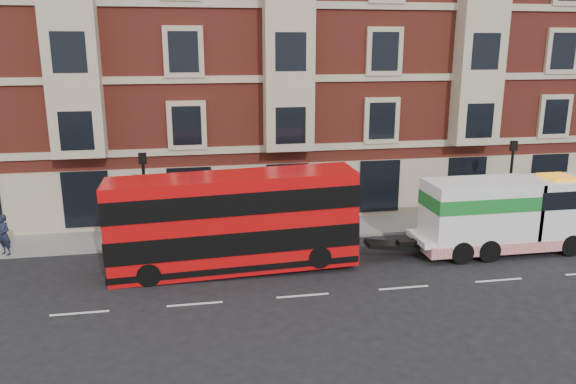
% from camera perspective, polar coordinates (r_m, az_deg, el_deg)
% --- Properties ---
extents(ground, '(120.00, 120.00, 0.00)m').
position_cam_1_polar(ground, '(21.41, 1.51, -10.49)').
color(ground, black).
rests_on(ground, ground).
extents(sidewalk, '(90.00, 3.00, 0.15)m').
position_cam_1_polar(sidewalk, '(28.24, -1.59, -3.96)').
color(sidewalk, slate).
rests_on(sidewalk, ground).
extents(victorian_terrace, '(45.00, 12.00, 20.40)m').
position_cam_1_polar(victorian_terrace, '(34.27, -2.83, 16.28)').
color(victorian_terrace, maroon).
rests_on(victorian_terrace, ground).
extents(lamp_post_west, '(0.35, 0.15, 4.35)m').
position_cam_1_polar(lamp_post_west, '(26.05, -14.35, -0.07)').
color(lamp_post_west, black).
rests_on(lamp_post_west, sidewalk).
extents(lamp_post_east, '(0.35, 0.15, 4.35)m').
position_cam_1_polar(lamp_post_east, '(30.50, 21.67, 1.47)').
color(lamp_post_east, black).
rests_on(lamp_post_east, sidewalk).
extents(double_decker_bus, '(10.08, 2.31, 4.08)m').
position_cam_1_polar(double_decker_bus, '(23.07, -5.59, -2.90)').
color(double_decker_bus, red).
rests_on(double_decker_bus, ground).
extents(tow_truck, '(8.07, 2.38, 3.36)m').
position_cam_1_polar(tow_truck, '(26.90, 20.97, -2.11)').
color(tow_truck, white).
rests_on(tow_truck, ground).
extents(pedestrian, '(0.80, 0.74, 1.83)m').
position_cam_1_polar(pedestrian, '(27.58, -26.89, -3.91)').
color(pedestrian, '#181E31').
rests_on(pedestrian, sidewalk).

